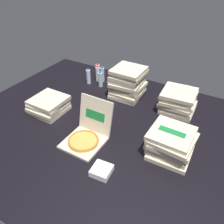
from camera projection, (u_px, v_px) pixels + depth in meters
ground_plane at (110, 130)px, 2.32m from camera, size 3.20×2.40×0.02m
open_pizza_box at (87, 134)px, 2.14m from camera, size 0.36×0.45×0.37m
pizza_stack_right_far at (49, 105)px, 2.52m from camera, size 0.38×0.39×0.16m
pizza_stack_center_far at (171, 143)px, 1.96m from camera, size 0.39×0.40×0.25m
pizza_stack_center_near at (128, 82)px, 2.73m from camera, size 0.39×0.39×0.37m
pizza_stack_left_far at (178, 101)px, 2.51m from camera, size 0.39×0.39×0.25m
water_bottle_0 at (88, 77)px, 3.04m from camera, size 0.06×0.06×0.21m
water_bottle_1 at (101, 79)px, 2.98m from camera, size 0.06×0.06×0.21m
water_bottle_2 at (98, 71)px, 3.18m from camera, size 0.06×0.06×0.21m
water_bottle_3 at (102, 75)px, 3.09m from camera, size 0.06×0.06×0.21m
water_bottle_4 at (98, 74)px, 3.11m from camera, size 0.06×0.06×0.21m
napkin_pile at (102, 171)px, 1.83m from camera, size 0.17×0.17×0.06m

